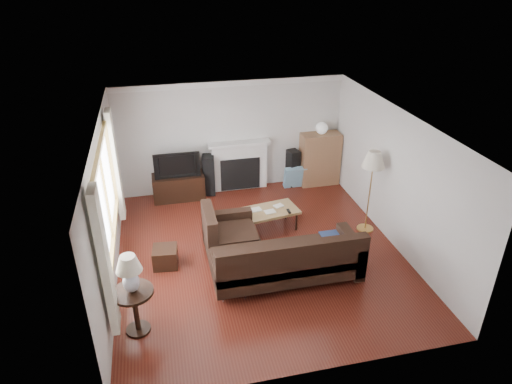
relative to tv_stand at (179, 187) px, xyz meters
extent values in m
cube|color=#531B12|center=(1.25, -2.47, -0.28)|extent=(5.10, 5.60, 0.04)
cube|color=white|center=(1.25, -2.47, 2.22)|extent=(5.10, 5.60, 0.04)
cube|color=silver|center=(1.25, 0.28, 0.97)|extent=(5.00, 0.04, 2.50)
cube|color=silver|center=(1.25, -5.22, 0.97)|extent=(5.00, 0.04, 2.50)
cube|color=silver|center=(-1.25, -2.47, 0.97)|extent=(0.04, 5.50, 2.50)
cube|color=silver|center=(3.75, -2.47, 0.97)|extent=(0.04, 5.50, 2.50)
cube|color=olive|center=(-1.20, -2.67, 1.27)|extent=(0.12, 2.74, 1.54)
cube|color=white|center=(-1.15, -4.19, 1.12)|extent=(0.10, 0.35, 2.10)
cube|color=white|center=(-1.15, -1.15, 1.12)|extent=(0.10, 0.35, 2.10)
cube|color=white|center=(1.40, 0.17, 0.30)|extent=(1.40, 0.26, 1.15)
cube|color=black|center=(0.00, 0.00, 0.00)|extent=(1.12, 0.50, 0.56)
imported|color=black|center=(0.00, 0.00, 0.56)|extent=(0.98, 0.13, 0.57)
cube|color=black|center=(0.69, 0.08, 0.18)|extent=(0.31, 0.35, 0.92)
cube|color=black|center=(2.65, 0.08, 0.15)|extent=(0.30, 0.34, 0.86)
cube|color=#8E6342|center=(3.28, 0.04, 0.34)|extent=(0.89, 0.42, 1.23)
sphere|color=white|center=(3.28, 0.04, 1.08)|extent=(0.27, 0.27, 0.27)
cube|color=black|center=(1.51, -3.26, 0.15)|extent=(2.65, 1.94, 0.86)
cube|color=#977548|center=(1.61, -1.71, -0.06)|extent=(1.21, 0.79, 0.44)
cube|color=black|center=(-0.42, -2.46, -0.11)|extent=(0.45, 0.45, 0.35)
cube|color=#C18F43|center=(3.47, -2.14, 0.55)|extent=(0.45, 0.45, 1.66)
cube|color=black|center=(-0.90, -3.95, 0.08)|extent=(0.57, 0.57, 0.72)
cube|color=silver|center=(-0.90, -3.95, 0.72)|extent=(0.35, 0.35, 0.57)
camera|label=1|loc=(-0.34, -9.13, 4.53)|focal=32.00mm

